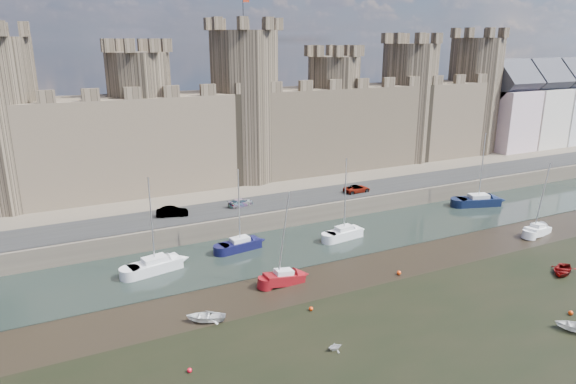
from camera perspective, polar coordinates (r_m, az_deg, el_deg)
name	(u,v)px	position (r m, az deg, el deg)	size (l,w,h in m)	color
ground	(440,344)	(45.93, 16.51, -15.89)	(160.00, 160.00, 0.00)	black
water_channel	(304,244)	(63.37, 1.84, -5.79)	(160.00, 12.00, 0.08)	black
quay	(213,170)	(94.77, -8.36, 2.41)	(160.00, 60.00, 2.50)	#4C443A
road	(271,202)	(70.97, -1.91, -1.15)	(160.00, 7.00, 0.10)	black
castle	(230,123)	(81.34, -6.46, 7.65)	(108.50, 11.00, 29.00)	#42382B
townhouses	(554,106)	(124.21, 27.45, 8.47)	(35.50, 9.05, 18.13)	silver
car_1	(172,212)	(66.80, -12.74, -2.16)	(1.39, 3.98, 1.31)	gray
car_2	(241,203)	(69.52, -5.27, -1.18)	(1.49, 3.67, 1.07)	gray
car_3	(357,189)	(76.15, 7.66, 0.35)	(1.89, 4.10, 1.14)	gray
sailboat_0	(155,265)	(57.68, -14.55, -7.85)	(5.94, 3.24, 10.51)	silver
sailboat_1	(240,244)	(61.59, -5.35, -5.79)	(5.14, 2.56, 9.88)	black
sailboat_2	(344,233)	(65.07, 6.24, -4.53)	(5.00, 2.46, 10.35)	white
sailboat_3	(478,201)	(82.56, 20.38, -0.90)	(6.74, 4.16, 11.05)	black
sailboat_4	(284,277)	(53.37, -0.47, -9.44)	(4.27, 1.78, 9.87)	maroon
sailboat_5	(537,230)	(73.51, 25.97, -3.77)	(4.67, 2.70, 9.49)	white
dinghy_3	(335,347)	(43.42, 5.23, -16.74)	(1.09, 0.66, 1.26)	silver
dinghy_4	(562,271)	(62.94, 28.19, -7.70)	(2.57, 0.74, 3.59)	#680C0B
dinghy_6	(206,317)	(47.65, -9.13, -13.58)	(2.51, 0.73, 3.51)	silver
buoy_0	(190,370)	(41.63, -10.88, -18.88)	(0.38, 0.38, 0.38)	#FF0B21
buoy_1	(311,309)	(48.78, 2.57, -12.83)	(0.40, 0.40, 0.40)	#EF390A
buoy_2	(571,313)	(54.53, 28.90, -11.68)	(0.44, 0.44, 0.44)	#E33B0A
buoy_3	(399,273)	(56.69, 12.22, -8.77)	(0.46, 0.46, 0.46)	#FC400B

